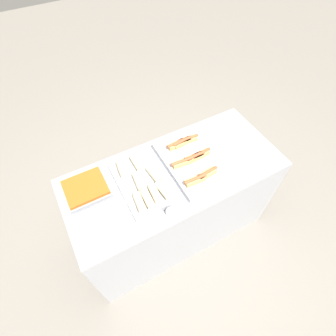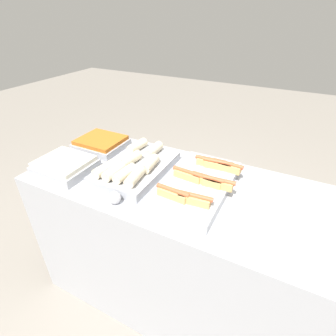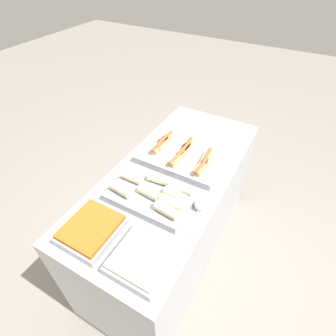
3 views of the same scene
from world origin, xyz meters
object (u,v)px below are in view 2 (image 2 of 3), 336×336
Objects in this scene: tray_hotdogs at (199,183)px; tray_side_front at (65,166)px; tray_wraps at (135,167)px; tray_side_back at (101,144)px; serving_spoon_near at (113,198)px.

tray_hotdogs reaches higher than tray_side_front.
tray_wraps is 1.63× the size of tray_side_back.
tray_wraps reaches higher than tray_hotdogs.
tray_hotdogs reaches higher than serving_spoon_near.
tray_wraps is at bearing 101.45° from serving_spoon_near.
tray_hotdogs is at bearing 41.76° from serving_spoon_near.
tray_hotdogs is at bearing 2.31° from tray_wraps.
tray_side_front is 0.42m from serving_spoon_near.
tray_side_front is at bearing -166.12° from tray_hotdogs.
tray_hotdogs is 1.90× the size of tray_side_back.
tray_hotdogs is at bearing 13.88° from tray_side_front.
tray_side_back is at bearing 157.78° from tray_wraps.
tray_hotdogs is 0.74m from tray_side_front.
tray_wraps is 0.38m from tray_side_back.
tray_side_back is (-0.35, 0.14, -0.00)m from tray_wraps.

